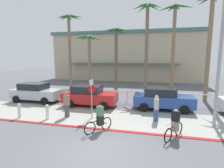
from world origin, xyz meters
The scene contains 22 objects.
ground_plane centered at (0.00, 10.00, 0.00)m, with size 80.00×80.00×0.00m, color #5B5B60.
sidewalk_strip centered at (0.00, 4.20, 0.01)m, with size 44.00×4.00×0.02m, color #9E9E93.
curb_paint centered at (0.00, 2.20, 0.01)m, with size 44.00×0.24×0.03m, color maroon.
building_backdrop centered at (-2.74, 27.11, 4.17)m, with size 25.66×11.63×8.31m.
rail_fence centered at (0.00, 8.50, 0.84)m, with size 19.67×0.08×1.04m.
stop_sign_bike_lane centered at (-1.63, 3.76, 1.68)m, with size 0.52×0.56×2.56m.
bollard_0 centered at (-6.32, 2.74, 0.52)m, with size 0.20×0.20×1.00m.
bollard_2 centered at (-4.38, 2.95, 0.52)m, with size 0.20×0.20×1.00m.
streetlight_curb centered at (5.78, 3.98, 4.28)m, with size 0.24×2.54×7.50m.
palm_tree_0 centered at (-7.91, 13.53, 6.65)m, with size 3.60×3.09×9.09m.
palm_tree_1 centered at (-5.09, 12.63, 5.09)m, with size 3.04×3.18×6.55m.
palm_tree_2 centered at (-2.21, 13.93, 5.51)m, with size 3.28×3.00×7.39m.
palm_tree_3 centered at (1.38, 12.89, 7.06)m, with size 3.26×3.30×9.60m.
palm_tree_4 centered at (4.15, 13.30, 6.61)m, with size 3.60×2.83×9.44m.
palm_tree_5 centered at (6.86, 10.51, 6.56)m, with size 3.15×3.29×9.32m.
car_silver_0 centered at (-8.11, 6.90, 0.87)m, with size 4.40×2.02×1.69m.
car_red_1 centered at (-2.84, 6.60, 0.87)m, with size 4.40×2.02×1.69m.
car_blue_2 centered at (2.96, 6.90, 0.87)m, with size 4.40×2.02×1.69m.
cyclist_red_0 centered at (3.33, 2.01, 0.69)m, with size 1.04×1.56×1.50m.
cyclist_black_1 centered at (-0.54, 1.94, 0.69)m, with size 1.13×1.50×1.50m.
pedestrian_0 centered at (2.46, 4.21, 0.77)m, with size 0.35×0.42×1.67m.
pedestrian_1 centered at (-3.35, 3.64, 0.82)m, with size 0.48×0.44×1.77m.
Camera 1 is at (2.23, -6.81, 3.99)m, focal length 28.37 mm.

